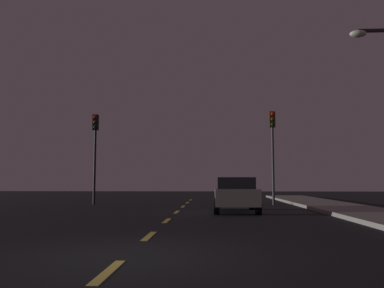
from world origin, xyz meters
name	(u,v)px	position (x,y,z in m)	size (l,w,h in m)	color
ground_plane	(169,219)	(0.00, 7.00, 0.00)	(80.00, 80.00, 0.00)	black
lane_stripe_nearest	(108,271)	(0.00, -1.20, 0.00)	(0.16, 1.60, 0.01)	#EACC4C
lane_stripe_second	(149,236)	(0.00, 2.60, 0.00)	(0.16, 1.60, 0.01)	#EACC4C
lane_stripe_third	(167,221)	(0.00, 6.40, 0.00)	(0.16, 1.60, 0.01)	#EACC4C
lane_stripe_fourth	(177,212)	(0.00, 10.20, 0.00)	(0.16, 1.60, 0.01)	#EACC4C
lane_stripe_fifth	(183,206)	(0.00, 14.00, 0.00)	(0.16, 1.60, 0.01)	#EACC4C
lane_stripe_sixth	(187,203)	(0.00, 17.80, 0.00)	(0.16, 1.60, 0.01)	#EACC4C
lane_stripe_seventh	(191,200)	(0.00, 21.60, 0.00)	(0.16, 1.60, 0.01)	#EACC4C
traffic_signal_left	(95,141)	(-5.21, 15.73, 3.59)	(0.32, 0.38, 5.15)	black
traffic_signal_right	(273,139)	(4.93, 15.73, 3.66)	(0.32, 0.38, 5.25)	#2D2D30
car_stopped_ahead	(235,194)	(2.50, 10.28, 0.75)	(1.86, 3.97, 1.46)	gray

